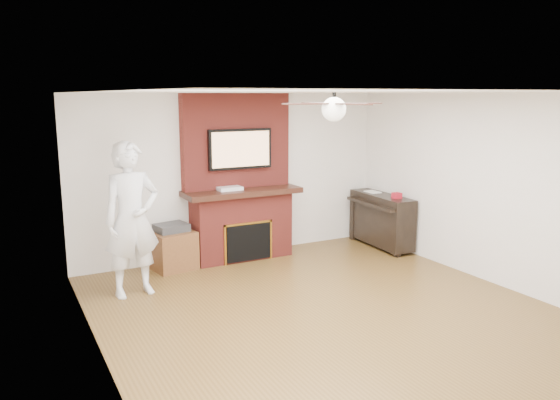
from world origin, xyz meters
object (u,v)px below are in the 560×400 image
side_table (172,248)px  fireplace (240,194)px  person (132,220)px  piano (381,219)px

side_table → fireplace: bearing=-6.3°
person → piano: size_ratio=1.43×
fireplace → side_table: bearing=-176.5°
fireplace → person: (-1.83, -0.87, -0.03)m
person → piano: 4.15m
piano → side_table: bearing=175.2°
fireplace → piano: bearing=-13.5°
fireplace → piano: fireplace is taller
piano → fireplace: bearing=169.8°
person → piano: (4.11, 0.32, -0.50)m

